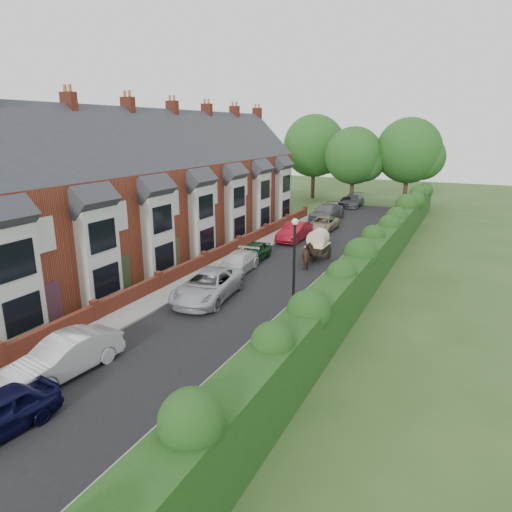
{
  "coord_description": "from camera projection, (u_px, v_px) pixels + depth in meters",
  "views": [
    {
      "loc": [
        10.66,
        -15.14,
        9.15
      ],
      "look_at": [
        -0.02,
        6.98,
        2.2
      ],
      "focal_mm": 32.0,
      "sensor_mm": 36.0,
      "label": 1
    }
  ],
  "objects": [
    {
      "name": "ground",
      "position": [
        188.0,
        343.0,
        20.07
      ],
      "size": [
        140.0,
        140.0,
        0.0
      ],
      "primitive_type": "plane",
      "color": "#2D4C1E",
      "rests_on": "ground"
    },
    {
      "name": "road",
      "position": [
        276.0,
        272.0,
        29.81
      ],
      "size": [
        6.0,
        58.0,
        0.02
      ],
      "primitive_type": "cube",
      "color": "black",
      "rests_on": "ground"
    },
    {
      "name": "pavement_hedge_side",
      "position": [
        337.0,
        280.0,
        28.09
      ],
      "size": [
        2.2,
        58.0,
        0.12
      ],
      "primitive_type": "cube",
      "color": "gray",
      "rests_on": "ground"
    },
    {
      "name": "pavement_house_side",
      "position": [
        225.0,
        264.0,
        31.41
      ],
      "size": [
        1.7,
        58.0,
        0.12
      ],
      "primitive_type": "cube",
      "color": "gray",
      "rests_on": "ground"
    },
    {
      "name": "kerb_hedge_side",
      "position": [
        321.0,
        278.0,
        28.52
      ],
      "size": [
        0.18,
        58.0,
        0.13
      ],
      "primitive_type": "cube",
      "color": "gray",
      "rests_on": "ground"
    },
    {
      "name": "kerb_house_side",
      "position": [
        235.0,
        266.0,
        31.07
      ],
      "size": [
        0.18,
        58.0,
        0.13
      ],
      "primitive_type": "cube",
      "color": "gray",
      "rests_on": "ground"
    },
    {
      "name": "hedge",
      "position": [
        368.0,
        260.0,
        26.91
      ],
      "size": [
        2.1,
        58.0,
        2.85
      ],
      "color": "#133D14",
      "rests_on": "ground"
    },
    {
      "name": "terrace_row",
      "position": [
        136.0,
        196.0,
        32.05
      ],
      "size": [
        9.05,
        40.5,
        11.5
      ],
      "color": "#9A3F27",
      "rests_on": "ground"
    },
    {
      "name": "garden_wall_row",
      "position": [
        205.0,
        260.0,
        30.85
      ],
      "size": [
        0.35,
        40.35,
        1.1
      ],
      "color": "maroon",
      "rests_on": "ground"
    },
    {
      "name": "lamppost",
      "position": [
        294.0,
        258.0,
        21.22
      ],
      "size": [
        0.32,
        0.32,
        5.16
      ],
      "color": "black",
      "rests_on": "ground"
    },
    {
      "name": "tree_far_left",
      "position": [
        357.0,
        157.0,
        54.36
      ],
      "size": [
        7.14,
        6.8,
        9.29
      ],
      "color": "#332316",
      "rests_on": "ground"
    },
    {
      "name": "tree_far_right",
      "position": [
        412.0,
        152.0,
        53.4
      ],
      "size": [
        7.98,
        7.6,
        10.31
      ],
      "color": "#332316",
      "rests_on": "ground"
    },
    {
      "name": "tree_far_back",
      "position": [
        317.0,
        147.0,
        59.2
      ],
      "size": [
        8.4,
        8.0,
        10.82
      ],
      "color": "#332316",
      "rests_on": "ground"
    },
    {
      "name": "car_silver_a",
      "position": [
        65.0,
        356.0,
        17.36
      ],
      "size": [
        2.03,
        4.7,
        1.5
      ],
      "primitive_type": "imported",
      "rotation": [
        0.0,
        0.0,
        -0.1
      ],
      "color": "silver",
      "rests_on": "ground"
    },
    {
      "name": "car_silver_b",
      "position": [
        208.0,
        286.0,
        25.03
      ],
      "size": [
        3.24,
        5.85,
        1.55
      ],
      "primitive_type": "imported",
      "rotation": [
        0.0,
        0.0,
        0.12
      ],
      "color": "#B3B5BB",
      "rests_on": "ground"
    },
    {
      "name": "car_white",
      "position": [
        237.0,
        263.0,
        29.71
      ],
      "size": [
        2.09,
        4.5,
        1.27
      ],
      "primitive_type": "imported",
      "rotation": [
        0.0,
        0.0,
        0.07
      ],
      "color": "silver",
      "rests_on": "ground"
    },
    {
      "name": "car_green",
      "position": [
        254.0,
        252.0,
        32.26
      ],
      "size": [
        1.75,
        3.9,
        1.3
      ],
      "primitive_type": "imported",
      "rotation": [
        0.0,
        0.0,
        0.05
      ],
      "color": "#10381B",
      "rests_on": "ground"
    },
    {
      "name": "car_red",
      "position": [
        295.0,
        232.0,
        38.01
      ],
      "size": [
        1.7,
        4.67,
        1.53
      ],
      "primitive_type": "imported",
      "rotation": [
        0.0,
        0.0,
        -0.02
      ],
      "color": "maroon",
      "rests_on": "ground"
    },
    {
      "name": "car_beige",
      "position": [
        323.0,
        224.0,
        41.66
      ],
      "size": [
        2.14,
        4.64,
        1.29
      ],
      "primitive_type": "imported",
      "rotation": [
        0.0,
        0.0,
        -0.0
      ],
      "color": "tan",
      "rests_on": "ground"
    },
    {
      "name": "car_grey",
      "position": [
        327.0,
        212.0,
        46.51
      ],
      "size": [
        2.69,
        5.7,
        1.61
      ],
      "primitive_type": "imported",
      "rotation": [
        0.0,
        0.0,
        -0.08
      ],
      "color": "#56575D",
      "rests_on": "ground"
    },
    {
      "name": "car_black",
      "position": [
        347.0,
        202.0,
        54.12
      ],
      "size": [
        1.58,
        3.84,
        1.3
      ],
      "primitive_type": "imported",
      "rotation": [
        0.0,
        0.0,
        0.01
      ],
      "color": "black",
      "rests_on": "ground"
    },
    {
      "name": "horse",
      "position": [
        308.0,
        256.0,
        30.71
      ],
      "size": [
        1.53,
        2.05,
        1.57
      ],
      "primitive_type": "imported",
      "rotation": [
        0.0,
        0.0,
        3.56
      ],
      "color": "#4C301C",
      "rests_on": "ground"
    },
    {
      "name": "horse_cart",
      "position": [
        318.0,
        242.0,
        32.31
      ],
      "size": [
        1.4,
        3.09,
        2.23
      ],
      "color": "black",
      "rests_on": "ground"
    },
    {
      "name": "car_extra_far",
      "position": [
        353.0,
        200.0,
        54.49
      ],
      "size": [
        2.24,
        5.13,
        1.47
      ],
      "primitive_type": "imported",
      "rotation": [
        0.0,
        0.0,
        0.04
      ],
      "color": "#575A5E",
      "rests_on": "ground"
    }
  ]
}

